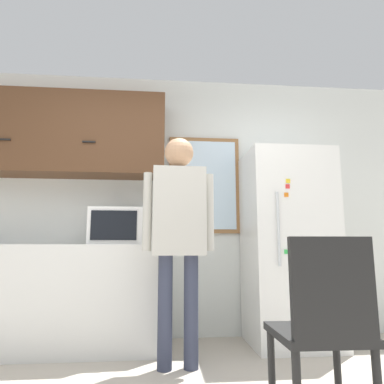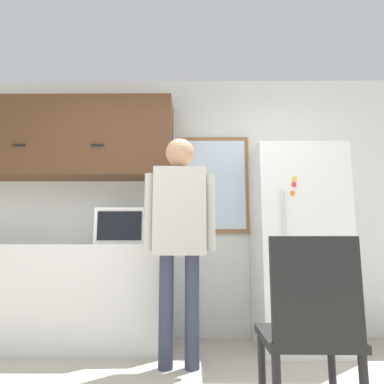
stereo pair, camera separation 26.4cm
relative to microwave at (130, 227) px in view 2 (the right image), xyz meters
The scene contains 8 objects.
back_wall 0.63m from the microwave, 44.45° to the left, with size 6.00×0.06×2.70m.
counter 0.94m from the microwave, behind, with size 2.17×0.64×0.91m.
upper_cabinets 1.17m from the microwave, 165.98° to the left, with size 2.17×0.39×0.81m.
microwave is the anchor object (origin of this frame).
person 0.70m from the microwave, 46.01° to the right, with size 0.56×0.23×1.75m.
refrigerator 1.57m from the microwave, ahead, with size 0.78×0.71×1.80m.
chair 1.95m from the microwave, 52.09° to the right, with size 0.44×0.44×0.94m.
window 0.99m from the microwave, 23.52° to the left, with size 0.74×0.05×1.02m.
Camera 2 is at (0.20, -1.46, 0.89)m, focal length 32.00 mm.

